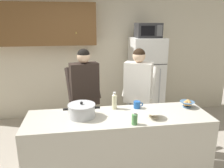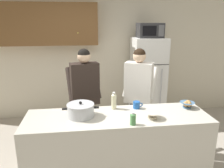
{
  "view_description": "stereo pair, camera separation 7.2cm",
  "coord_description": "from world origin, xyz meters",
  "px_view_note": "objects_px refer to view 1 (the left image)",
  "views": [
    {
      "loc": [
        -0.47,
        -2.51,
        2.05
      ],
      "look_at": [
        0.0,
        0.55,
        1.17
      ],
      "focal_mm": 36.13,
      "sensor_mm": 36.0,
      "label": 1
    },
    {
      "loc": [
        -0.4,
        -2.52,
        2.05
      ],
      "look_at": [
        0.0,
        0.55,
        1.17
      ],
      "focal_mm": 36.13,
      "sensor_mm": 36.0,
      "label": 2
    }
  ],
  "objects_px": {
    "person_near_pot": "(85,89)",
    "microwave": "(148,30)",
    "empty_bowl": "(153,114)",
    "bottle_near_edge": "(114,101)",
    "person_by_sink": "(138,88)",
    "refrigerator": "(146,80)",
    "bottle_mid_counter": "(135,118)",
    "coffee_mug": "(137,105)",
    "bread_bowl": "(187,104)",
    "cooking_pot": "(82,111)"
  },
  "relations": [
    {
      "from": "person_by_sink",
      "to": "cooking_pot",
      "type": "distance_m",
      "value": 1.14
    },
    {
      "from": "microwave",
      "to": "empty_bowl",
      "type": "bearing_deg",
      "value": -104.6
    },
    {
      "from": "empty_bowl",
      "to": "coffee_mug",
      "type": "bearing_deg",
      "value": 108.16
    },
    {
      "from": "microwave",
      "to": "coffee_mug",
      "type": "xyz_separation_m",
      "value": [
        -0.62,
        -1.62,
        -0.89
      ]
    },
    {
      "from": "person_by_sink",
      "to": "bottle_mid_counter",
      "type": "height_order",
      "value": "person_by_sink"
    },
    {
      "from": "refrigerator",
      "to": "bread_bowl",
      "type": "relative_size",
      "value": 8.74
    },
    {
      "from": "person_near_pot",
      "to": "bread_bowl",
      "type": "distance_m",
      "value": 1.5
    },
    {
      "from": "person_by_sink",
      "to": "refrigerator",
      "type": "bearing_deg",
      "value": 67.15
    },
    {
      "from": "person_near_pot",
      "to": "cooking_pot",
      "type": "height_order",
      "value": "person_near_pot"
    },
    {
      "from": "microwave",
      "to": "cooking_pot",
      "type": "height_order",
      "value": "microwave"
    },
    {
      "from": "person_near_pot",
      "to": "bottle_near_edge",
      "type": "relative_size",
      "value": 7.21
    },
    {
      "from": "person_by_sink",
      "to": "bread_bowl",
      "type": "distance_m",
      "value": 0.8
    },
    {
      "from": "bread_bowl",
      "to": "coffee_mug",
      "type": "bearing_deg",
      "value": 173.61
    },
    {
      "from": "empty_bowl",
      "to": "bottle_mid_counter",
      "type": "distance_m",
      "value": 0.3
    },
    {
      "from": "empty_bowl",
      "to": "bottle_near_edge",
      "type": "distance_m",
      "value": 0.55
    },
    {
      "from": "microwave",
      "to": "person_near_pot",
      "type": "bearing_deg",
      "value": -141.39
    },
    {
      "from": "person_near_pot",
      "to": "bread_bowl",
      "type": "height_order",
      "value": "person_near_pot"
    },
    {
      "from": "cooking_pot",
      "to": "empty_bowl",
      "type": "bearing_deg",
      "value": -10.86
    },
    {
      "from": "cooking_pot",
      "to": "bread_bowl",
      "type": "bearing_deg",
      "value": 4.04
    },
    {
      "from": "person_near_pot",
      "to": "coffee_mug",
      "type": "bearing_deg",
      "value": -40.98
    },
    {
      "from": "microwave",
      "to": "empty_bowl",
      "type": "distance_m",
      "value": 2.21
    },
    {
      "from": "empty_bowl",
      "to": "cooking_pot",
      "type": "bearing_deg",
      "value": 169.14
    },
    {
      "from": "refrigerator",
      "to": "bottle_mid_counter",
      "type": "height_order",
      "value": "refrigerator"
    },
    {
      "from": "person_by_sink",
      "to": "microwave",
      "type": "bearing_deg",
      "value": 66.74
    },
    {
      "from": "person_near_pot",
      "to": "microwave",
      "type": "bearing_deg",
      "value": 38.61
    },
    {
      "from": "refrigerator",
      "to": "coffee_mug",
      "type": "bearing_deg",
      "value": -110.68
    },
    {
      "from": "bread_bowl",
      "to": "empty_bowl",
      "type": "bearing_deg",
      "value": -154.98
    },
    {
      "from": "microwave",
      "to": "coffee_mug",
      "type": "distance_m",
      "value": 1.95
    },
    {
      "from": "person_by_sink",
      "to": "coffee_mug",
      "type": "relative_size",
      "value": 12.59
    },
    {
      "from": "bottle_mid_counter",
      "to": "microwave",
      "type": "bearing_deg",
      "value": 69.66
    },
    {
      "from": "person_by_sink",
      "to": "bread_bowl",
      "type": "xyz_separation_m",
      "value": [
        0.52,
        -0.61,
        -0.06
      ]
    },
    {
      "from": "microwave",
      "to": "person_by_sink",
      "type": "distance_m",
      "value": 1.44
    },
    {
      "from": "cooking_pot",
      "to": "bottle_near_edge",
      "type": "height_order",
      "value": "bottle_near_edge"
    },
    {
      "from": "cooking_pot",
      "to": "bread_bowl",
      "type": "height_order",
      "value": "cooking_pot"
    },
    {
      "from": "person_by_sink",
      "to": "empty_bowl",
      "type": "bearing_deg",
      "value": -92.91
    },
    {
      "from": "bread_bowl",
      "to": "bottle_mid_counter",
      "type": "bearing_deg",
      "value": -154.35
    },
    {
      "from": "refrigerator",
      "to": "microwave",
      "type": "xyz_separation_m",
      "value": [
        0.0,
        -0.02,
        1.0
      ]
    },
    {
      "from": "refrigerator",
      "to": "empty_bowl",
      "type": "height_order",
      "value": "refrigerator"
    },
    {
      "from": "microwave",
      "to": "cooking_pot",
      "type": "bearing_deg",
      "value": -127.05
    },
    {
      "from": "microwave",
      "to": "cooking_pot",
      "type": "relative_size",
      "value": 1.09
    },
    {
      "from": "coffee_mug",
      "to": "bottle_near_edge",
      "type": "height_order",
      "value": "bottle_near_edge"
    },
    {
      "from": "coffee_mug",
      "to": "cooking_pot",
      "type": "bearing_deg",
      "value": -166.66
    },
    {
      "from": "person_near_pot",
      "to": "empty_bowl",
      "type": "height_order",
      "value": "person_near_pot"
    },
    {
      "from": "empty_bowl",
      "to": "bottle_mid_counter",
      "type": "height_order",
      "value": "bottle_mid_counter"
    },
    {
      "from": "microwave",
      "to": "empty_bowl",
      "type": "xyz_separation_m",
      "value": [
        -0.51,
        -1.96,
        -0.89
      ]
    },
    {
      "from": "microwave",
      "to": "person_near_pot",
      "type": "xyz_separation_m",
      "value": [
        -1.29,
        -1.03,
        -0.83
      ]
    },
    {
      "from": "coffee_mug",
      "to": "bread_bowl",
      "type": "relative_size",
      "value": 0.67
    },
    {
      "from": "microwave",
      "to": "person_by_sink",
      "type": "xyz_separation_m",
      "value": [
        -0.47,
        -1.08,
        -0.83
      ]
    },
    {
      "from": "person_by_sink",
      "to": "bottle_near_edge",
      "type": "bearing_deg",
      "value": -131.66
    },
    {
      "from": "refrigerator",
      "to": "person_by_sink",
      "type": "xyz_separation_m",
      "value": [
        -0.47,
        -1.1,
        0.17
      ]
    }
  ]
}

